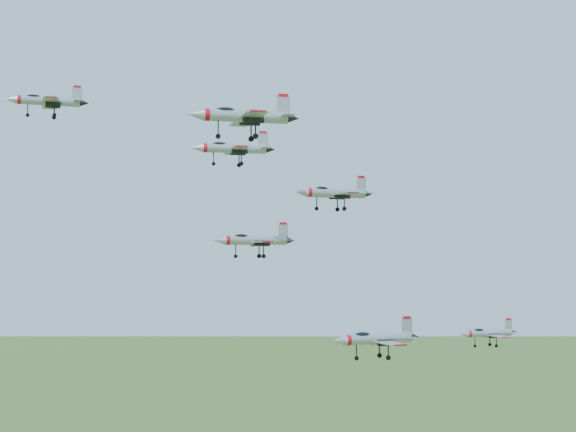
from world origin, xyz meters
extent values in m
cylinder|color=#999EA5|center=(-23.47, 11.85, 133.42)|extent=(9.02, 2.11, 1.29)
cone|color=#999EA5|center=(-28.81, 11.35, 133.42)|extent=(1.90, 1.45, 1.29)
cone|color=black|center=(-18.33, 12.32, 133.42)|extent=(1.49, 1.22, 1.10)
ellipsoid|color=black|center=(-25.65, 11.65, 133.91)|extent=(2.26, 1.13, 0.82)
cube|color=#999EA5|center=(-23.02, 9.10, 133.18)|extent=(2.68, 4.56, 0.14)
cube|color=#999EA5|center=(-23.53, 14.63, 133.18)|extent=(2.68, 4.56, 0.14)
cube|color=#999EA5|center=(-19.42, 12.22, 134.76)|extent=(1.49, 0.26, 2.09)
cube|color=red|center=(-19.42, 12.22, 135.86)|extent=(1.10, 0.24, 0.35)
cylinder|color=#999EA5|center=(2.56, -0.76, 125.52)|extent=(8.86, 1.33, 1.28)
cone|color=#999EA5|center=(-2.75, -0.73, 125.52)|extent=(1.78, 1.29, 1.28)
cone|color=black|center=(7.67, -0.79, 125.52)|extent=(1.38, 1.10, 1.09)
ellipsoid|color=black|center=(0.39, -0.75, 126.00)|extent=(2.17, 0.93, 0.81)
cube|color=#999EA5|center=(2.74, -3.52, 125.27)|extent=(2.29, 4.34, 0.14)
cube|color=#999EA5|center=(2.77, 1.99, 125.27)|extent=(2.29, 4.34, 0.14)
cube|color=#999EA5|center=(6.59, -0.79, 126.85)|extent=(1.48, 0.13, 2.06)
cube|color=red|center=(6.59, -0.79, 127.93)|extent=(1.08, 0.14, 0.34)
cylinder|color=#999EA5|center=(0.45, -22.96, 126.44)|extent=(9.54, 1.74, 1.37)
cone|color=#999EA5|center=(-5.24, -23.18, 126.44)|extent=(1.95, 1.44, 1.37)
cone|color=black|center=(5.93, -22.75, 126.44)|extent=(1.52, 1.22, 1.17)
ellipsoid|color=black|center=(-1.87, -23.05, 126.95)|extent=(2.36, 1.08, 0.87)
cube|color=#999EA5|center=(0.78, -25.91, 126.17)|extent=(2.60, 4.73, 0.15)
cube|color=#999EA5|center=(0.55, -20.01, 126.17)|extent=(2.60, 4.73, 0.15)
cube|color=#999EA5|center=(4.77, -22.80, 127.86)|extent=(1.59, 0.19, 2.21)
cube|color=red|center=(4.77, -22.80, 129.02)|extent=(1.16, 0.19, 0.37)
cylinder|color=#999EA5|center=(6.89, 6.31, 112.72)|extent=(9.50, 2.42, 1.36)
cone|color=#999EA5|center=(1.28, 5.67, 112.72)|extent=(2.02, 1.56, 1.36)
cone|color=black|center=(12.29, 6.92, 112.72)|extent=(1.59, 1.31, 1.16)
ellipsoid|color=black|center=(4.61, 6.05, 113.23)|extent=(2.40, 1.23, 0.86)
cube|color=#999EA5|center=(7.43, 3.42, 112.46)|extent=(2.91, 4.84, 0.15)
cube|color=#999EA5|center=(6.77, 9.24, 112.46)|extent=(2.91, 4.84, 0.15)
cube|color=#999EA5|center=(11.15, 6.79, 114.13)|extent=(1.57, 0.30, 2.20)
cube|color=red|center=(11.15, 6.79, 115.28)|extent=(1.16, 0.28, 0.37)
cylinder|color=#999EA5|center=(13.79, -12.93, 118.62)|extent=(8.17, 2.60, 1.17)
cone|color=#999EA5|center=(9.01, -13.81, 118.62)|extent=(1.80, 1.44, 1.17)
cone|color=black|center=(18.39, -12.09, 118.62)|extent=(1.42, 1.20, 0.99)
ellipsoid|color=black|center=(11.84, -13.29, 119.06)|extent=(2.10, 1.18, 0.74)
cube|color=#999EA5|center=(14.42, -15.38, 118.39)|extent=(2.74, 4.26, 0.13)
cube|color=#999EA5|center=(13.51, -10.43, 118.39)|extent=(2.74, 4.26, 0.13)
cube|color=#999EA5|center=(17.41, -12.27, 119.83)|extent=(1.35, 0.35, 1.89)
cube|color=red|center=(17.41, -12.27, 120.82)|extent=(1.00, 0.30, 0.31)
cylinder|color=#999EA5|center=(22.97, -2.51, 98.70)|extent=(10.45, 3.25, 1.49)
cone|color=#999EA5|center=(16.85, -3.58, 98.70)|extent=(2.30, 1.83, 1.49)
cone|color=black|center=(28.86, -1.48, 98.70)|extent=(1.80, 1.53, 1.27)
ellipsoid|color=black|center=(20.48, -2.95, 99.27)|extent=(2.68, 1.49, 0.95)
cube|color=#999EA5|center=(23.75, -5.65, 98.42)|extent=(3.48, 5.44, 0.16)
cube|color=#999EA5|center=(22.64, 0.70, 98.42)|extent=(3.48, 5.44, 0.16)
cube|color=#999EA5|center=(27.61, -1.70, 100.26)|extent=(1.72, 0.43, 2.41)
cube|color=red|center=(27.61, -1.70, 101.52)|extent=(1.27, 0.38, 0.40)
cylinder|color=#999EA5|center=(47.70, 12.68, 97.32)|extent=(8.25, 1.89, 1.18)
cone|color=#999EA5|center=(42.82, 12.25, 97.32)|extent=(1.73, 1.32, 1.18)
cone|color=black|center=(52.41, 13.09, 97.32)|extent=(1.35, 1.11, 1.00)
ellipsoid|color=black|center=(45.71, 12.50, 97.76)|extent=(2.06, 1.02, 0.75)
cube|color=#999EA5|center=(48.10, 10.16, 97.09)|extent=(2.43, 4.16, 0.13)
cube|color=#999EA5|center=(47.66, 15.23, 97.09)|extent=(2.43, 4.16, 0.13)
cube|color=#999EA5|center=(51.41, 13.00, 98.54)|extent=(1.37, 0.23, 1.91)
cube|color=red|center=(51.41, 13.00, 99.54)|extent=(1.01, 0.21, 0.32)
camera|label=1|loc=(-14.32, -111.45, 111.75)|focal=50.00mm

